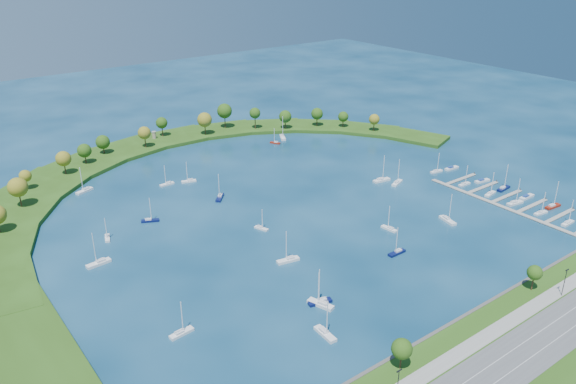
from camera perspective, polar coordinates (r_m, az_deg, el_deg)
ground at (r=259.76m, az=-0.22°, el=-1.43°), size 700.00×700.00×0.00m
south_shoreline at (r=189.83m, az=23.26°, el=-13.78°), size 420.00×43.10×11.60m
breakwater at (r=277.75m, az=-14.02°, el=-0.22°), size 286.74×247.64×2.00m
breakwater_trees at (r=318.01m, az=-12.02°, el=4.93°), size 238.35×95.74×15.83m
harbor_tower at (r=352.86m, az=-13.26°, el=5.59°), size 2.60×2.60×4.33m
dock_system at (r=281.65m, az=21.64°, el=-1.05°), size 24.28×82.00×1.60m
moored_boat_0 at (r=288.23m, az=-12.02°, el=0.85°), size 7.37×2.29×10.74m
moored_boat_1 at (r=193.41m, az=3.25°, el=-10.84°), size 8.52×4.38×12.06m
moored_boat_2 at (r=252.45m, az=-13.66°, el=-2.72°), size 7.68×5.24×11.06m
moored_boat_3 at (r=179.83m, az=3.73°, el=-13.89°), size 3.00×8.98×13.01m
moored_boat_4 at (r=350.41m, az=-0.55°, el=5.55°), size 7.04×9.84×14.29m
moored_boat_5 at (r=289.79m, az=-9.90°, el=1.15°), size 7.64×4.13×10.82m
moored_boat_6 at (r=215.94m, az=0.02°, el=-6.76°), size 9.18×4.07×13.04m
moored_boat_7 at (r=254.87m, az=15.68°, el=-2.67°), size 4.50×9.38×13.29m
moored_boat_8 at (r=242.27m, az=10.11°, el=-3.57°), size 2.93×7.53×10.78m
moored_boat_9 at (r=225.38m, az=-18.42°, el=-6.70°), size 9.45×3.43×13.59m
moored_boat_10 at (r=242.92m, az=-17.65°, el=-4.31°), size 3.89×6.85×9.71m
moored_boat_11 at (r=341.28m, az=-1.29°, el=5.01°), size 4.61×6.45×9.37m
moored_boat_12 at (r=290.10m, az=9.34°, el=1.24°), size 9.56×3.86×13.65m
moored_boat_13 at (r=239.26m, az=-2.69°, el=-3.57°), size 3.86×6.63×9.42m
moored_boat_14 at (r=192.17m, az=3.31°, el=-11.08°), size 5.40×9.68×13.72m
moored_boat_15 at (r=268.91m, az=-6.84°, el=-0.48°), size 7.67×8.05×12.78m
moored_boat_16 at (r=224.89m, az=10.86°, el=-5.91°), size 7.93×2.27×11.63m
moored_boat_17 at (r=288.33m, az=10.87°, el=0.97°), size 9.06×5.41×12.88m
moored_boat_18 at (r=182.74m, az=-10.63°, el=-13.63°), size 8.11×3.04×11.65m
moored_boat_19 at (r=291.17m, az=-19.70°, el=0.18°), size 9.16×5.55×13.03m
docked_boat_0 at (r=270.90m, az=26.22°, el=-2.75°), size 7.70×2.34×11.24m
docked_boat_2 at (r=275.85m, az=23.98°, el=-1.86°), size 7.32×2.95×10.45m
docked_boat_3 at (r=284.62m, az=24.99°, el=-1.26°), size 8.85×3.17×12.74m
docked_boat_4 at (r=281.36m, az=21.77°, el=-0.97°), size 8.85×3.71×12.61m
docked_boat_5 at (r=290.17m, az=22.78°, el=-0.45°), size 9.04×2.57×1.84m
docked_boat_6 at (r=287.57m, az=19.60°, el=-0.11°), size 8.06×3.47×11.47m
docked_boat_7 at (r=295.78m, az=20.77°, el=0.38°), size 9.02×3.34×12.96m
docked_boat_8 at (r=295.11m, az=17.26°, el=0.82°), size 7.11×2.22×10.36m
docked_boat_9 at (r=301.84m, az=18.86°, el=1.07°), size 8.77×3.79×1.73m
docked_boat_10 at (r=307.61m, az=14.64°, el=2.07°), size 7.41×2.84×10.62m
docked_boat_11 at (r=314.08m, az=16.06°, el=2.32°), size 8.66×2.87×1.74m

